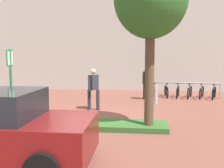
% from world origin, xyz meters
% --- Properties ---
extents(ground_plane, '(60.00, 60.00, 0.00)m').
position_xyz_m(ground_plane, '(0.00, 0.00, 0.00)').
color(ground_plane, brown).
extents(building_facade, '(28.00, 1.20, 10.00)m').
position_xyz_m(building_facade, '(0.00, 7.99, 5.00)').
color(building_facade, '#B2ADA3').
rests_on(building_facade, ground).
extents(planter_strip, '(7.00, 1.10, 0.16)m').
position_xyz_m(planter_strip, '(-0.84, -1.61, 0.08)').
color(planter_strip, '#336028').
rests_on(planter_strip, ground).
extents(parking_sign_post, '(0.08, 0.36, 2.45)m').
position_xyz_m(parking_sign_post, '(-2.36, -1.61, 1.60)').
color(parking_sign_post, '#2D7238').
rests_on(parking_sign_post, ground).
extents(bike_at_sign, '(1.68, 0.42, 0.86)m').
position_xyz_m(bike_at_sign, '(-2.38, -1.43, 0.35)').
color(bike_at_sign, black).
rests_on(bike_at_sign, ground).
extents(bike_rack_cluster, '(3.73, 1.87, 0.83)m').
position_xyz_m(bike_rack_cluster, '(4.13, 4.69, 0.35)').
color(bike_rack_cluster, '#99999E').
rests_on(bike_rack_cluster, ground).
extents(bollard_steel, '(0.16, 0.16, 0.90)m').
position_xyz_m(bollard_steel, '(2.52, 2.53, 0.45)').
color(bollard_steel, '#ADADB2').
rests_on(bollard_steel, ground).
extents(person_suited_navy, '(0.54, 0.41, 1.72)m').
position_xyz_m(person_suited_navy, '(2.16, 3.80, 0.98)').
color(person_suited_navy, black).
rests_on(person_suited_navy, ground).
extents(person_suited_dark, '(0.51, 0.54, 1.72)m').
position_xyz_m(person_suited_dark, '(-0.14, 0.97, 0.98)').
color(person_suited_dark, '#2D2D38').
rests_on(person_suited_dark, ground).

